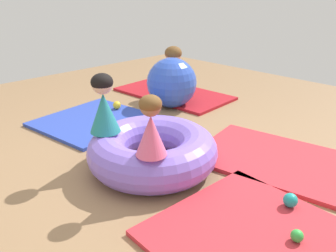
{
  "coord_description": "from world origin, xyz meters",
  "views": [
    {
      "loc": [
        2.15,
        -1.97,
        1.6
      ],
      "look_at": [
        0.02,
        0.11,
        0.37
      ],
      "focal_mm": 36.58,
      "sensor_mm": 36.0,
      "label": 1
    }
  ],
  "objects_px": {
    "play_ball_teal": "(290,200)",
    "inflatable_cushion": "(153,150)",
    "child_in_pink": "(151,126)",
    "play_ball_pink": "(184,85)",
    "exercise_ball_large": "(172,83)",
    "adult_seated": "(173,70)",
    "play_ball_yellow": "(117,105)",
    "play_ball_green": "(297,236)",
    "child_in_teal": "(104,104)"
  },
  "relations": [
    {
      "from": "child_in_teal",
      "to": "exercise_ball_large",
      "type": "xyz_separation_m",
      "value": [
        -0.79,
        1.65,
        -0.28
      ]
    },
    {
      "from": "play_ball_yellow",
      "to": "adult_seated",
      "type": "bearing_deg",
      "value": 90.38
    },
    {
      "from": "child_in_pink",
      "to": "play_ball_yellow",
      "type": "relative_size",
      "value": 4.58
    },
    {
      "from": "play_ball_teal",
      "to": "child_in_pink",
      "type": "bearing_deg",
      "value": -147.32
    },
    {
      "from": "adult_seated",
      "to": "play_ball_yellow",
      "type": "height_order",
      "value": "adult_seated"
    },
    {
      "from": "inflatable_cushion",
      "to": "play_ball_yellow",
      "type": "height_order",
      "value": "inflatable_cushion"
    },
    {
      "from": "play_ball_yellow",
      "to": "play_ball_teal",
      "type": "bearing_deg",
      "value": -8.22
    },
    {
      "from": "play_ball_pink",
      "to": "exercise_ball_large",
      "type": "bearing_deg",
      "value": -59.91
    },
    {
      "from": "inflatable_cushion",
      "to": "play_ball_teal",
      "type": "height_order",
      "value": "inflatable_cushion"
    },
    {
      "from": "play_ball_teal",
      "to": "play_ball_yellow",
      "type": "relative_size",
      "value": 1.03
    },
    {
      "from": "inflatable_cushion",
      "to": "play_ball_teal",
      "type": "distance_m",
      "value": 1.26
    },
    {
      "from": "play_ball_teal",
      "to": "inflatable_cushion",
      "type": "bearing_deg",
      "value": -166.55
    },
    {
      "from": "play_ball_green",
      "to": "exercise_ball_large",
      "type": "bearing_deg",
      "value": 151.35
    },
    {
      "from": "exercise_ball_large",
      "to": "play_ball_pink",
      "type": "bearing_deg",
      "value": 120.09
    },
    {
      "from": "child_in_pink",
      "to": "play_ball_green",
      "type": "height_order",
      "value": "child_in_pink"
    },
    {
      "from": "child_in_teal",
      "to": "play_ball_pink",
      "type": "xyz_separation_m",
      "value": [
        -1.18,
        2.32,
        -0.53
      ]
    },
    {
      "from": "adult_seated",
      "to": "play_ball_green",
      "type": "height_order",
      "value": "adult_seated"
    },
    {
      "from": "child_in_teal",
      "to": "play_ball_yellow",
      "type": "distance_m",
      "value": 1.6
    },
    {
      "from": "adult_seated",
      "to": "play_ball_teal",
      "type": "bearing_deg",
      "value": 150.11
    },
    {
      "from": "child_in_pink",
      "to": "play_ball_pink",
      "type": "distance_m",
      "value": 3.0
    },
    {
      "from": "exercise_ball_large",
      "to": "child_in_pink",
      "type": "bearing_deg",
      "value": -49.22
    },
    {
      "from": "play_ball_green",
      "to": "exercise_ball_large",
      "type": "relative_size",
      "value": 0.12
    },
    {
      "from": "child_in_teal",
      "to": "play_ball_pink",
      "type": "bearing_deg",
      "value": -43.31
    },
    {
      "from": "play_ball_teal",
      "to": "exercise_ball_large",
      "type": "relative_size",
      "value": 0.16
    },
    {
      "from": "adult_seated",
      "to": "inflatable_cushion",
      "type": "bearing_deg",
      "value": 128.74
    },
    {
      "from": "play_ball_green",
      "to": "child_in_pink",
      "type": "bearing_deg",
      "value": -167.01
    },
    {
      "from": "child_in_teal",
      "to": "play_ball_yellow",
      "type": "height_order",
      "value": "child_in_teal"
    },
    {
      "from": "exercise_ball_large",
      "to": "play_ball_teal",
      "type": "bearing_deg",
      "value": -24.61
    },
    {
      "from": "play_ball_pink",
      "to": "adult_seated",
      "type": "bearing_deg",
      "value": -86.2
    },
    {
      "from": "child_in_pink",
      "to": "adult_seated",
      "type": "xyz_separation_m",
      "value": [
        -1.8,
        2.06,
        -0.21
      ]
    },
    {
      "from": "adult_seated",
      "to": "play_ball_green",
      "type": "distance_m",
      "value": 3.45
    },
    {
      "from": "exercise_ball_large",
      "to": "adult_seated",
      "type": "bearing_deg",
      "value": 132.66
    },
    {
      "from": "inflatable_cushion",
      "to": "child_in_pink",
      "type": "relative_size",
      "value": 2.46
    },
    {
      "from": "play_ball_green",
      "to": "child_in_teal",
      "type": "bearing_deg",
      "value": -171.85
    },
    {
      "from": "inflatable_cushion",
      "to": "play_ball_pink",
      "type": "xyz_separation_m",
      "value": [
        -1.5,
        2.04,
        -0.08
      ]
    },
    {
      "from": "inflatable_cushion",
      "to": "adult_seated",
      "type": "distance_m",
      "value": 2.32
    },
    {
      "from": "play_ball_pink",
      "to": "child_in_teal",
      "type": "bearing_deg",
      "value": -62.99
    },
    {
      "from": "inflatable_cushion",
      "to": "play_ball_teal",
      "type": "relative_size",
      "value": 11.0
    },
    {
      "from": "inflatable_cushion",
      "to": "exercise_ball_large",
      "type": "bearing_deg",
      "value": 129.23
    },
    {
      "from": "inflatable_cushion",
      "to": "play_ball_yellow",
      "type": "xyz_separation_m",
      "value": [
        -1.48,
        0.68,
        -0.09
      ]
    },
    {
      "from": "inflatable_cushion",
      "to": "child_in_pink",
      "type": "height_order",
      "value": "child_in_pink"
    },
    {
      "from": "play_ball_pink",
      "to": "play_ball_green",
      "type": "relative_size",
      "value": 1.29
    },
    {
      "from": "play_ball_yellow",
      "to": "exercise_ball_large",
      "type": "distance_m",
      "value": 0.81
    },
    {
      "from": "play_ball_pink",
      "to": "play_ball_green",
      "type": "distance_m",
      "value": 3.6
    },
    {
      "from": "adult_seated",
      "to": "exercise_ball_large",
      "type": "height_order",
      "value": "adult_seated"
    },
    {
      "from": "inflatable_cushion",
      "to": "play_ball_green",
      "type": "distance_m",
      "value": 1.44
    },
    {
      "from": "child_in_pink",
      "to": "exercise_ball_large",
      "type": "height_order",
      "value": "child_in_pink"
    },
    {
      "from": "child_in_teal",
      "to": "play_ball_green",
      "type": "bearing_deg",
      "value": -152.17
    },
    {
      "from": "child_in_pink",
      "to": "inflatable_cushion",
      "type": "bearing_deg",
      "value": -8.94
    },
    {
      "from": "inflatable_cushion",
      "to": "exercise_ball_large",
      "type": "relative_size",
      "value": 1.74
    }
  ]
}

